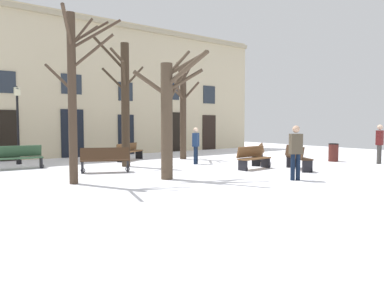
% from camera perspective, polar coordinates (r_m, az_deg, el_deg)
% --- Properties ---
extents(ground_plane, '(30.66, 30.66, 0.00)m').
position_cam_1_polar(ground_plane, '(14.28, 3.81, -3.93)').
color(ground_plane, white).
extents(building_facade, '(19.16, 0.60, 7.65)m').
position_cam_1_polar(building_facade, '(21.16, -10.76, 8.89)').
color(building_facade, beige).
rests_on(building_facade, ground).
extents(tree_center, '(2.33, 2.10, 4.36)m').
position_cam_1_polar(tree_center, '(11.40, -3.73, 5.37)').
color(tree_center, '#4C3D2D').
rests_on(tree_center, ground).
extents(tree_foreground, '(2.55, 1.87, 5.41)m').
position_cam_1_polar(tree_foreground, '(14.98, -10.90, 6.99)').
color(tree_foreground, '#382B1E').
rests_on(tree_foreground, ground).
extents(tree_right_of_center, '(2.09, 2.14, 5.06)m').
position_cam_1_polar(tree_right_of_center, '(11.07, -18.68, 8.35)').
color(tree_right_of_center, '#423326').
rests_on(tree_right_of_center, ground).
extents(tree_near_facade, '(1.77, 2.43, 5.16)m').
position_cam_1_polar(tree_near_facade, '(17.73, -1.50, 5.69)').
color(tree_near_facade, '#423326').
rests_on(tree_near_facade, ground).
extents(streetlamp, '(0.30, 0.30, 3.45)m').
position_cam_1_polar(streetlamp, '(17.30, -26.47, 4.06)').
color(streetlamp, black).
rests_on(streetlamp, ground).
extents(litter_bin, '(0.48, 0.48, 0.85)m').
position_cam_1_polar(litter_bin, '(17.98, 21.99, -1.27)').
color(litter_bin, '#4C1E19').
rests_on(litter_bin, ground).
extents(bench_back_to_back_left, '(1.18, 1.62, 0.95)m').
position_cam_1_polar(bench_back_to_back_left, '(14.27, 16.76, -2.11)').
color(bench_back_to_back_left, '#3D2819').
rests_on(bench_back_to_back_left, ground).
extents(bench_facing_shops, '(1.59, 0.64, 0.90)m').
position_cam_1_polar(bench_facing_shops, '(14.12, 9.93, -2.23)').
color(bench_facing_shops, brown).
rests_on(bench_facing_shops, ground).
extents(bench_back_to_back_right, '(1.79, 1.12, 0.94)m').
position_cam_1_polar(bench_back_to_back_right, '(13.29, -13.92, -2.47)').
color(bench_back_to_back_right, '#3D2819').
rests_on(bench_back_to_back_right, ground).
extents(bench_near_center_tree, '(1.67, 1.47, 0.92)m').
position_cam_1_polar(bench_near_center_tree, '(15.88, 10.83, -1.50)').
color(bench_near_center_tree, brown).
rests_on(bench_near_center_tree, ground).
extents(bench_far_corner, '(1.79, 1.38, 0.84)m').
position_cam_1_polar(bench_far_corner, '(17.36, -10.15, -1.18)').
color(bench_far_corner, brown).
rests_on(bench_far_corner, ground).
extents(bench_near_lamp, '(1.84, 0.64, 0.93)m').
position_cam_1_polar(bench_near_lamp, '(15.55, -26.41, -1.95)').
color(bench_near_lamp, '#2D4C33').
rests_on(bench_near_lamp, ground).
extents(person_near_bench, '(0.44, 0.40, 1.63)m').
position_cam_1_polar(person_near_bench, '(15.56, 0.62, 0.01)').
color(person_near_bench, black).
rests_on(person_near_bench, ground).
extents(person_crossing_plaza, '(0.41, 0.27, 1.76)m').
position_cam_1_polar(person_crossing_plaza, '(17.74, 28.17, 0.30)').
color(person_crossing_plaza, '#403D3A').
rests_on(person_crossing_plaza, ground).
extents(person_by_shop_door, '(0.44, 0.37, 1.75)m').
position_cam_1_polar(person_by_shop_door, '(11.63, 16.50, -0.91)').
color(person_by_shop_door, black).
rests_on(person_by_shop_door, ground).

